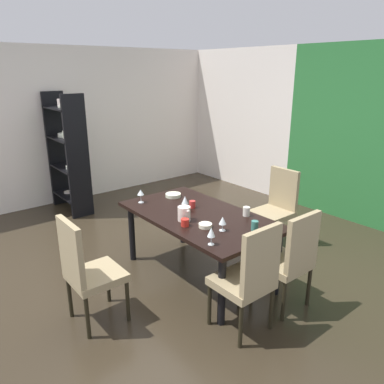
{
  "coord_description": "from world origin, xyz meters",
  "views": [
    {
      "loc": [
        3.34,
        -2.14,
        2.17
      ],
      "look_at": [
        0.21,
        0.39,
        0.85
      ],
      "focal_mm": 35.0,
      "sensor_mm": 36.0,
      "label": 1
    }
  ],
  "objects_px": {
    "wine_glass_center": "(185,201)",
    "cup_west": "(246,211)",
    "chair_right_far": "(290,257)",
    "serving_bowl_rear": "(173,195)",
    "chair_head_far": "(277,205)",
    "pitcher_near_shelf": "(184,214)",
    "chair_head_near": "(86,269)",
    "wine_glass_front": "(223,221)",
    "wine_glass_right": "(211,233)",
    "cup_north": "(185,222)",
    "dining_table": "(199,221)",
    "cup_near_window": "(192,204)",
    "serving_bowl_east": "(205,225)",
    "chair_right_near": "(249,276)",
    "wine_glass_south": "(141,193)",
    "cup_corner": "(255,226)",
    "display_shelf": "(67,153)"
  },
  "relations": [
    {
      "from": "wine_glass_center",
      "to": "cup_west",
      "type": "distance_m",
      "value": 0.65
    },
    {
      "from": "chair_right_far",
      "to": "serving_bowl_rear",
      "type": "height_order",
      "value": "chair_right_far"
    },
    {
      "from": "chair_head_far",
      "to": "pitcher_near_shelf",
      "type": "height_order",
      "value": "chair_head_far"
    },
    {
      "from": "chair_head_near",
      "to": "wine_glass_front",
      "type": "height_order",
      "value": "chair_head_near"
    },
    {
      "from": "wine_glass_right",
      "to": "cup_north",
      "type": "distance_m",
      "value": 0.47
    },
    {
      "from": "dining_table",
      "to": "cup_near_window",
      "type": "distance_m",
      "value": 0.24
    },
    {
      "from": "serving_bowl_east",
      "to": "cup_west",
      "type": "height_order",
      "value": "cup_west"
    },
    {
      "from": "chair_right_near",
      "to": "chair_head_far",
      "type": "relative_size",
      "value": 1.02
    },
    {
      "from": "dining_table",
      "to": "chair_head_near",
      "type": "distance_m",
      "value": 1.28
    },
    {
      "from": "wine_glass_center",
      "to": "cup_north",
      "type": "bearing_deg",
      "value": -38.01
    },
    {
      "from": "dining_table",
      "to": "cup_west",
      "type": "xyz_separation_m",
      "value": [
        0.35,
        0.35,
        0.13
      ]
    },
    {
      "from": "wine_glass_south",
      "to": "dining_table",
      "type": "bearing_deg",
      "value": 22.05
    },
    {
      "from": "chair_right_near",
      "to": "cup_near_window",
      "type": "relative_size",
      "value": 12.65
    },
    {
      "from": "chair_right_far",
      "to": "cup_north",
      "type": "height_order",
      "value": "chair_right_far"
    },
    {
      "from": "serving_bowl_east",
      "to": "cup_corner",
      "type": "bearing_deg",
      "value": 42.73
    },
    {
      "from": "cup_near_window",
      "to": "chair_head_far",
      "type": "bearing_deg",
      "value": 79.89
    },
    {
      "from": "wine_glass_front",
      "to": "cup_near_window",
      "type": "xyz_separation_m",
      "value": [
        -0.65,
        0.16,
        -0.06
      ]
    },
    {
      "from": "wine_glass_center",
      "to": "cup_corner",
      "type": "distance_m",
      "value": 0.82
    },
    {
      "from": "dining_table",
      "to": "cup_west",
      "type": "bearing_deg",
      "value": 45.74
    },
    {
      "from": "wine_glass_right",
      "to": "serving_bowl_east",
      "type": "xyz_separation_m",
      "value": [
        -0.32,
        0.21,
        -0.09
      ]
    },
    {
      "from": "chair_head_near",
      "to": "cup_corner",
      "type": "relative_size",
      "value": 10.94
    },
    {
      "from": "wine_glass_right",
      "to": "cup_corner",
      "type": "bearing_deg",
      "value": 86.97
    },
    {
      "from": "wine_glass_front",
      "to": "chair_head_far",
      "type": "bearing_deg",
      "value": 107.82
    },
    {
      "from": "wine_glass_front",
      "to": "pitcher_near_shelf",
      "type": "xyz_separation_m",
      "value": [
        -0.42,
        -0.13,
        -0.02
      ]
    },
    {
      "from": "dining_table",
      "to": "chair_right_far",
      "type": "bearing_deg",
      "value": 15.57
    },
    {
      "from": "chair_right_near",
      "to": "wine_glass_center",
      "type": "distance_m",
      "value": 1.18
    },
    {
      "from": "wine_glass_south",
      "to": "cup_north",
      "type": "relative_size",
      "value": 1.97
    },
    {
      "from": "chair_right_far",
      "to": "wine_glass_south",
      "type": "relative_size",
      "value": 6.36
    },
    {
      "from": "serving_bowl_east",
      "to": "chair_right_far",
      "type": "bearing_deg",
      "value": 32.92
    },
    {
      "from": "chair_head_far",
      "to": "serving_bowl_east",
      "type": "distance_m",
      "value": 1.48
    },
    {
      "from": "serving_bowl_rear",
      "to": "serving_bowl_east",
      "type": "bearing_deg",
      "value": -17.62
    },
    {
      "from": "chair_right_far",
      "to": "display_shelf",
      "type": "height_order",
      "value": "display_shelf"
    },
    {
      "from": "display_shelf",
      "to": "serving_bowl_east",
      "type": "height_order",
      "value": "display_shelf"
    },
    {
      "from": "pitcher_near_shelf",
      "to": "cup_corner",
      "type": "bearing_deg",
      "value": 31.76
    },
    {
      "from": "wine_glass_front",
      "to": "chair_right_far",
      "type": "bearing_deg",
      "value": 35.35
    },
    {
      "from": "wine_glass_south",
      "to": "cup_corner",
      "type": "height_order",
      "value": "wine_glass_south"
    },
    {
      "from": "dining_table",
      "to": "wine_glass_center",
      "type": "bearing_deg",
      "value": -152.26
    },
    {
      "from": "chair_right_far",
      "to": "serving_bowl_east",
      "type": "xyz_separation_m",
      "value": [
        -0.68,
        -0.44,
        0.21
      ]
    },
    {
      "from": "serving_bowl_rear",
      "to": "chair_head_near",
      "type": "bearing_deg",
      "value": -65.29
    },
    {
      "from": "wine_glass_right",
      "to": "cup_near_window",
      "type": "height_order",
      "value": "wine_glass_right"
    },
    {
      "from": "chair_right_near",
      "to": "chair_right_far",
      "type": "height_order",
      "value": "chair_right_near"
    },
    {
      "from": "display_shelf",
      "to": "cup_near_window",
      "type": "distance_m",
      "value": 2.7
    },
    {
      "from": "wine_glass_center",
      "to": "cup_near_window",
      "type": "distance_m",
      "value": 0.18
    },
    {
      "from": "dining_table",
      "to": "wine_glass_right",
      "type": "bearing_deg",
      "value": -31.31
    },
    {
      "from": "serving_bowl_east",
      "to": "chair_right_near",
      "type": "bearing_deg",
      "value": -8.81
    },
    {
      "from": "wine_glass_right",
      "to": "cup_west",
      "type": "height_order",
      "value": "wine_glass_right"
    },
    {
      "from": "cup_corner",
      "to": "pitcher_near_shelf",
      "type": "bearing_deg",
      "value": -148.24
    },
    {
      "from": "wine_glass_south",
      "to": "cup_north",
      "type": "xyz_separation_m",
      "value": [
        0.85,
        -0.02,
        -0.08
      ]
    },
    {
      "from": "chair_right_far",
      "to": "chair_head_far",
      "type": "xyz_separation_m",
      "value": [
        -0.96,
        1.0,
        0.0
      ]
    },
    {
      "from": "chair_right_near",
      "to": "wine_glass_right",
      "type": "distance_m",
      "value": 0.48
    }
  ]
}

